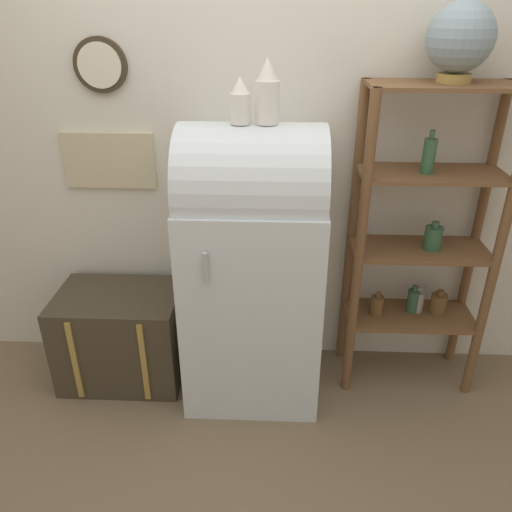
{
  "coord_description": "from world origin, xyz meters",
  "views": [
    {
      "loc": [
        0.12,
        -2.03,
        1.97
      ],
      "look_at": [
        0.02,
        0.24,
        0.82
      ],
      "focal_mm": 35.0,
      "sensor_mm": 36.0,
      "label": 1
    }
  ],
  "objects": [
    {
      "name": "shelf_unit",
      "position": [
        0.88,
        0.36,
        0.9
      ],
      "size": [
        0.73,
        0.34,
        1.65
      ],
      "color": "brown",
      "rests_on": "ground_plane"
    },
    {
      "name": "ground_plane",
      "position": [
        0.0,
        0.0,
        0.0
      ],
      "size": [
        12.0,
        12.0,
        0.0
      ],
      "primitive_type": "plane",
      "color": "#7A664C"
    },
    {
      "name": "globe",
      "position": [
        0.9,
        0.37,
        1.83
      ],
      "size": [
        0.3,
        0.3,
        0.34
      ],
      "color": "#AD8942",
      "rests_on": "shelf_unit"
    },
    {
      "name": "vase_left",
      "position": [
        -0.05,
        0.23,
        1.58
      ],
      "size": [
        0.09,
        0.09,
        0.2
      ],
      "color": "white",
      "rests_on": "refrigerator"
    },
    {
      "name": "suitcase_trunk",
      "position": [
        -0.75,
        0.28,
        0.27
      ],
      "size": [
        0.68,
        0.48,
        0.54
      ],
      "color": "#423828",
      "rests_on": "ground_plane"
    },
    {
      "name": "wall_back",
      "position": [
        -0.0,
        0.57,
        1.35
      ],
      "size": [
        7.0,
        0.09,
        2.7
      ],
      "color": "silver",
      "rests_on": "ground_plane"
    },
    {
      "name": "refrigerator",
      "position": [
        -0.0,
        0.24,
        0.77
      ],
      "size": [
        0.7,
        0.65,
        1.49
      ],
      "color": "silver",
      "rests_on": "ground_plane"
    },
    {
      "name": "vase_center",
      "position": [
        0.07,
        0.24,
        1.62
      ],
      "size": [
        0.11,
        0.11,
        0.28
      ],
      "color": "white",
      "rests_on": "refrigerator"
    }
  ]
}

